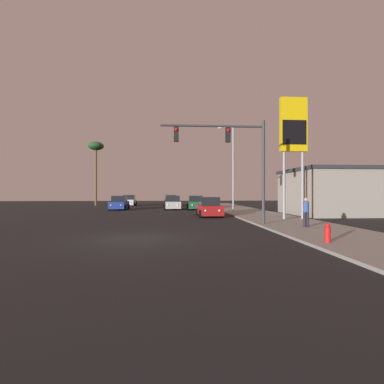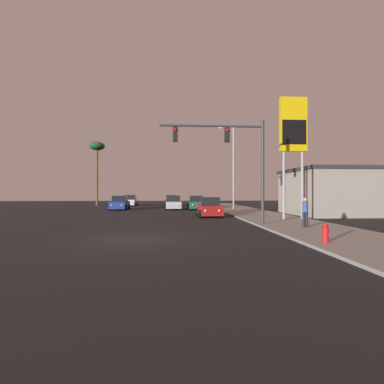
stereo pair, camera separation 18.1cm
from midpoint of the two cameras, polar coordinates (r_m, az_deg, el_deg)
ground_plane at (r=13.88m, az=-11.23°, el=-8.75°), size 120.00×120.00×0.00m
sidewalk_right at (r=24.94m, az=14.20°, el=-4.73°), size 5.00×60.00×0.12m
building_gas_station at (r=31.64m, az=26.93°, el=0.07°), size 10.30×8.30×4.30m
car_red at (r=26.05m, az=3.09°, el=-2.99°), size 2.04×4.33×1.68m
car_blue at (r=36.99m, az=-13.81°, el=-2.11°), size 2.04×4.31×1.68m
car_white at (r=47.16m, az=-12.00°, el=-1.67°), size 2.04×4.32×1.68m
car_black at (r=46.47m, az=-4.19°, el=-1.69°), size 2.04×4.32×1.68m
car_green at (r=36.47m, az=0.55°, el=-2.14°), size 2.04×4.33×1.68m
car_silver at (r=36.63m, az=-3.83°, el=-2.14°), size 2.04×4.33×1.68m
traffic_light_mast at (r=19.03m, az=7.88°, el=7.76°), size 6.55×0.36×6.50m
street_lamp at (r=32.18m, az=7.46°, el=5.34°), size 1.74×0.24×9.00m
gas_station_sign at (r=23.82m, az=18.53°, el=10.89°), size 2.00×0.42×9.00m
fire_hydrant at (r=13.04m, az=24.05°, el=-7.15°), size 0.24×0.34×0.76m
pedestrian_on_sidewalk at (r=18.20m, az=20.63°, el=-3.40°), size 0.34×0.32×1.67m
palm_tree_far at (r=49.48m, az=-17.93°, el=7.61°), size 2.40×2.40×9.99m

